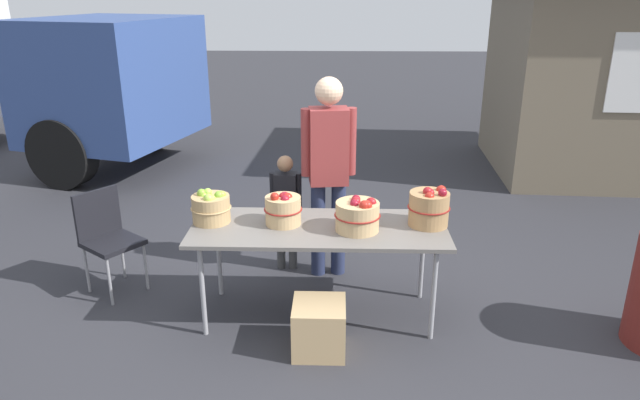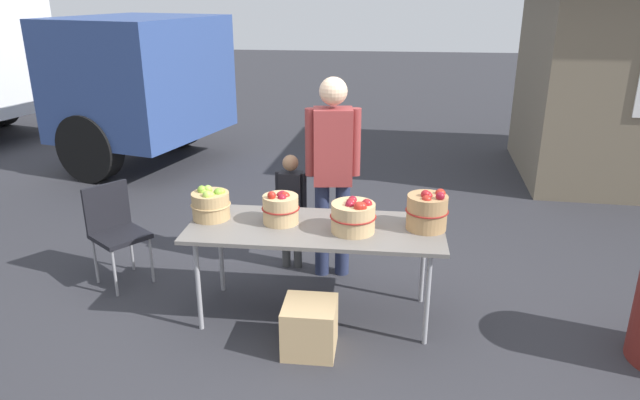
{
  "view_description": "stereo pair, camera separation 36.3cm",
  "coord_description": "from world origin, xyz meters",
  "px_view_note": "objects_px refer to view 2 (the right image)",
  "views": [
    {
      "loc": [
        0.13,
        -3.97,
        2.42
      ],
      "look_at": [
        0.0,
        0.3,
        0.85
      ],
      "focal_mm": 32.56,
      "sensor_mm": 36.0,
      "label": 1
    },
    {
      "loc": [
        0.5,
        -3.94,
        2.42
      ],
      "look_at": [
        0.0,
        0.3,
        0.85
      ],
      "focal_mm": 32.56,
      "sensor_mm": 36.0,
      "label": 2
    }
  ],
  "objects_px": {
    "apple_basket_green_0": "(211,204)",
    "apple_basket_red_0": "(281,208)",
    "market_table": "(315,232)",
    "apple_basket_red_2": "(427,211)",
    "produce_crate": "(310,327)",
    "folding_chair": "(115,226)",
    "child_customer": "(291,203)",
    "apple_basket_red_1": "(354,216)",
    "vendor_adult": "(333,163)"
  },
  "relations": [
    {
      "from": "folding_chair",
      "to": "apple_basket_red_1",
      "type": "bearing_deg",
      "value": -64.91
    },
    {
      "from": "apple_basket_red_2",
      "to": "vendor_adult",
      "type": "distance_m",
      "value": 1.01
    },
    {
      "from": "apple_basket_red_0",
      "to": "produce_crate",
      "type": "bearing_deg",
      "value": -61.24
    },
    {
      "from": "market_table",
      "to": "apple_basket_red_1",
      "type": "xyz_separation_m",
      "value": [
        0.29,
        -0.06,
        0.16
      ]
    },
    {
      "from": "apple_basket_green_0",
      "to": "market_table",
      "type": "bearing_deg",
      "value": -4.9
    },
    {
      "from": "apple_basket_green_0",
      "to": "apple_basket_red_0",
      "type": "xyz_separation_m",
      "value": [
        0.55,
        -0.03,
        0.0
      ]
    },
    {
      "from": "folding_chair",
      "to": "market_table",
      "type": "bearing_deg",
      "value": -64.89
    },
    {
      "from": "apple_basket_green_0",
      "to": "apple_basket_red_1",
      "type": "xyz_separation_m",
      "value": [
        1.1,
        -0.13,
        0.0
      ]
    },
    {
      "from": "vendor_adult",
      "to": "market_table",
      "type": "bearing_deg",
      "value": 78.02
    },
    {
      "from": "apple_basket_green_0",
      "to": "produce_crate",
      "type": "xyz_separation_m",
      "value": [
        0.83,
        -0.54,
        -0.68
      ]
    },
    {
      "from": "folding_chair",
      "to": "produce_crate",
      "type": "distance_m",
      "value": 2.0
    },
    {
      "from": "folding_chair",
      "to": "produce_crate",
      "type": "relative_size",
      "value": 2.34
    },
    {
      "from": "apple_basket_red_0",
      "to": "folding_chair",
      "type": "height_order",
      "value": "apple_basket_red_0"
    },
    {
      "from": "market_table",
      "to": "vendor_adult",
      "type": "distance_m",
      "value": 0.79
    },
    {
      "from": "apple_basket_green_0",
      "to": "vendor_adult",
      "type": "relative_size",
      "value": 0.17
    },
    {
      "from": "apple_basket_red_0",
      "to": "apple_basket_red_1",
      "type": "bearing_deg",
      "value": -10.83
    },
    {
      "from": "market_table",
      "to": "apple_basket_red_0",
      "type": "relative_size",
      "value": 6.62
    },
    {
      "from": "market_table",
      "to": "produce_crate",
      "type": "height_order",
      "value": "market_table"
    },
    {
      "from": "market_table",
      "to": "apple_basket_red_0",
      "type": "height_order",
      "value": "apple_basket_red_0"
    },
    {
      "from": "apple_basket_green_0",
      "to": "child_customer",
      "type": "relative_size",
      "value": 0.29
    },
    {
      "from": "apple_basket_red_0",
      "to": "apple_basket_red_2",
      "type": "relative_size",
      "value": 0.91
    },
    {
      "from": "apple_basket_red_0",
      "to": "child_customer",
      "type": "bearing_deg",
      "value": 93.78
    },
    {
      "from": "apple_basket_red_1",
      "to": "vendor_adult",
      "type": "xyz_separation_m",
      "value": [
        -0.23,
        0.78,
        0.16
      ]
    },
    {
      "from": "apple_basket_red_0",
      "to": "child_customer",
      "type": "distance_m",
      "value": 0.8
    },
    {
      "from": "produce_crate",
      "to": "child_customer",
      "type": "bearing_deg",
      "value": 104.64
    },
    {
      "from": "apple_basket_red_1",
      "to": "vendor_adult",
      "type": "relative_size",
      "value": 0.19
    },
    {
      "from": "apple_basket_red_1",
      "to": "vendor_adult",
      "type": "bearing_deg",
      "value": 106.23
    },
    {
      "from": "child_customer",
      "to": "folding_chair",
      "type": "distance_m",
      "value": 1.52
    },
    {
      "from": "child_customer",
      "to": "market_table",
      "type": "bearing_deg",
      "value": 114.54
    },
    {
      "from": "produce_crate",
      "to": "apple_basket_red_0",
      "type": "bearing_deg",
      "value": 118.76
    },
    {
      "from": "vendor_adult",
      "to": "produce_crate",
      "type": "bearing_deg",
      "value": 80.74
    },
    {
      "from": "apple_basket_red_2",
      "to": "produce_crate",
      "type": "height_order",
      "value": "apple_basket_red_2"
    },
    {
      "from": "apple_basket_green_0",
      "to": "apple_basket_red_0",
      "type": "height_order",
      "value": "apple_basket_red_0"
    },
    {
      "from": "apple_basket_green_0",
      "to": "produce_crate",
      "type": "relative_size",
      "value": 0.83
    },
    {
      "from": "vendor_adult",
      "to": "apple_basket_red_2",
      "type": "bearing_deg",
      "value": 131.69
    },
    {
      "from": "market_table",
      "to": "apple_basket_red_1",
      "type": "relative_size",
      "value": 5.63
    },
    {
      "from": "market_table",
      "to": "apple_basket_red_2",
      "type": "bearing_deg",
      "value": 4.04
    },
    {
      "from": "apple_basket_red_0",
      "to": "vendor_adult",
      "type": "relative_size",
      "value": 0.16
    },
    {
      "from": "apple_basket_red_2",
      "to": "vendor_adult",
      "type": "bearing_deg",
      "value": 138.94
    },
    {
      "from": "market_table",
      "to": "apple_basket_red_2",
      "type": "xyz_separation_m",
      "value": [
        0.82,
        0.06,
        0.18
      ]
    },
    {
      "from": "apple_basket_red_1",
      "to": "apple_basket_red_2",
      "type": "height_order",
      "value": "apple_basket_red_2"
    },
    {
      "from": "apple_basket_red_1",
      "to": "produce_crate",
      "type": "distance_m",
      "value": 0.84
    },
    {
      "from": "market_table",
      "to": "produce_crate",
      "type": "distance_m",
      "value": 0.7
    },
    {
      "from": "apple_basket_red_0",
      "to": "folding_chair",
      "type": "xyz_separation_m",
      "value": [
        -1.5,
        0.33,
        -0.36
      ]
    },
    {
      "from": "market_table",
      "to": "apple_basket_green_0",
      "type": "distance_m",
      "value": 0.83
    },
    {
      "from": "apple_basket_red_1",
      "to": "vendor_adult",
      "type": "distance_m",
      "value": 0.83
    },
    {
      "from": "child_customer",
      "to": "apple_basket_red_1",
      "type": "bearing_deg",
      "value": 127.86
    },
    {
      "from": "apple_basket_red_0",
      "to": "apple_basket_red_1",
      "type": "xyz_separation_m",
      "value": [
        0.55,
        -0.11,
        0.0
      ]
    },
    {
      "from": "apple_basket_red_0",
      "to": "vendor_adult",
      "type": "bearing_deg",
      "value": 64.16
    },
    {
      "from": "market_table",
      "to": "apple_basket_red_2",
      "type": "distance_m",
      "value": 0.84
    }
  ]
}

